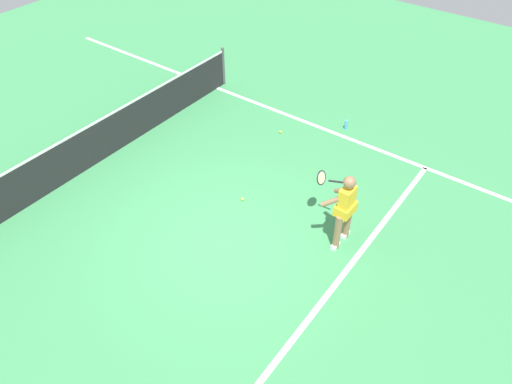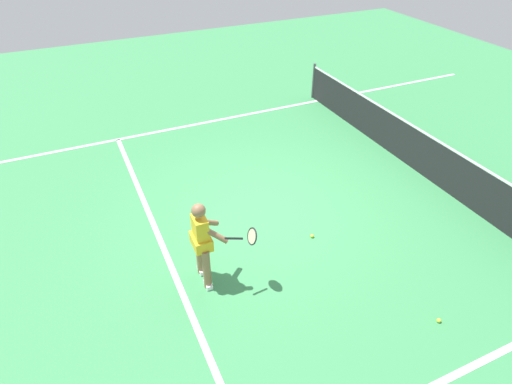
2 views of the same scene
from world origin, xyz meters
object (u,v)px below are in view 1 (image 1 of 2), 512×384
(tennis_ball_far, at_px, (281,132))
(tennis_player, at_px, (344,207))
(tennis_ball_mid, at_px, (243,199))
(water_bottle, at_px, (346,125))

(tennis_ball_far, bearing_deg, tennis_player, -128.45)
(tennis_player, xyz_separation_m, tennis_ball_far, (2.30, 2.89, -0.81))
(tennis_ball_mid, distance_m, water_bottle, 3.60)
(tennis_ball_mid, bearing_deg, water_bottle, -6.87)
(tennis_ball_mid, bearing_deg, tennis_ball_far, 16.79)
(tennis_player, relative_size, tennis_ball_mid, 23.48)
(tennis_ball_mid, xyz_separation_m, tennis_ball_far, (2.48, 0.75, 0.00))
(tennis_ball_far, bearing_deg, tennis_ball_mid, -163.21)
(tennis_player, xyz_separation_m, water_bottle, (3.39, 1.71, -0.73))
(tennis_ball_mid, bearing_deg, tennis_player, -85.16)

